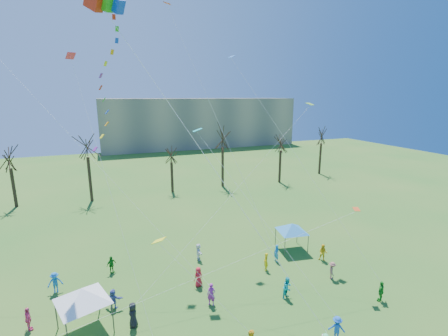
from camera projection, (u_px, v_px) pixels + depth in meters
name	position (u px, v px, depth m)	size (l,w,h in m)	color
distant_building	(200.00, 123.00, 99.06)	(60.00, 14.00, 15.00)	gray
bare_tree_row	(173.00, 150.00, 50.87)	(69.30, 8.18, 11.03)	black
big_box_kite	(112.00, 85.00, 18.93)	(6.60, 5.94, 23.53)	red
canopy_tent_white	(82.00, 295.00, 20.71)	(4.12, 4.12, 3.27)	#3F3F44
canopy_tent_blue	(292.00, 228.00, 32.13)	(3.81, 3.81, 2.89)	#3F3F44
festival_crowd	(192.00, 296.00, 23.68)	(26.34, 14.72, 1.84)	red
small_kites_aloft	(176.00, 123.00, 24.99)	(28.79, 19.06, 34.33)	orange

